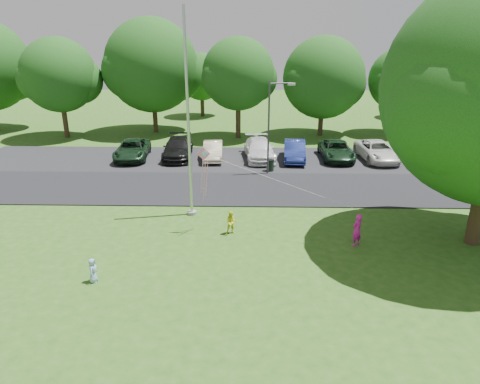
{
  "coord_description": "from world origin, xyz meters",
  "views": [
    {
      "loc": [
        -0.54,
        -15.37,
        8.65
      ],
      "look_at": [
        -0.99,
        4.0,
        1.6
      ],
      "focal_mm": 32.0,
      "sensor_mm": 36.0,
      "label": 1
    }
  ],
  "objects_px": {
    "trash_can": "(270,166)",
    "woman": "(357,230)",
    "child_yellow": "(232,223)",
    "kite": "(208,164)",
    "flagpole": "(189,135)",
    "street_lamp": "(272,120)",
    "child_blue": "(93,270)"
  },
  "relations": [
    {
      "from": "woman",
      "to": "child_yellow",
      "type": "bearing_deg",
      "value": -47.25
    },
    {
      "from": "flagpole",
      "to": "trash_can",
      "type": "distance_m",
      "value": 9.46
    },
    {
      "from": "kite",
      "to": "street_lamp",
      "type": "bearing_deg",
      "value": 68.11
    },
    {
      "from": "flagpole",
      "to": "woman",
      "type": "relative_size",
      "value": 6.75
    },
    {
      "from": "woman",
      "to": "kite",
      "type": "bearing_deg",
      "value": -48.18
    },
    {
      "from": "street_lamp",
      "to": "trash_can",
      "type": "height_order",
      "value": "street_lamp"
    },
    {
      "from": "kite",
      "to": "child_blue",
      "type": "bearing_deg",
      "value": -132.02
    },
    {
      "from": "woman",
      "to": "child_blue",
      "type": "xyz_separation_m",
      "value": [
        -10.5,
        -3.22,
        -0.26
      ]
    },
    {
      "from": "woman",
      "to": "child_blue",
      "type": "distance_m",
      "value": 10.99
    },
    {
      "from": "street_lamp",
      "to": "trash_can",
      "type": "relative_size",
      "value": 7.21
    },
    {
      "from": "street_lamp",
      "to": "trash_can",
      "type": "bearing_deg",
      "value": 83.48
    },
    {
      "from": "flagpole",
      "to": "child_blue",
      "type": "xyz_separation_m",
      "value": [
        -2.84,
        -6.58,
        -3.69
      ]
    },
    {
      "from": "flagpole",
      "to": "kite",
      "type": "distance_m",
      "value": 2.42
    },
    {
      "from": "woman",
      "to": "child_yellow",
      "type": "relative_size",
      "value": 1.32
    },
    {
      "from": "flagpole",
      "to": "street_lamp",
      "type": "relative_size",
      "value": 1.65
    },
    {
      "from": "flagpole",
      "to": "trash_can",
      "type": "bearing_deg",
      "value": 59.79
    },
    {
      "from": "child_yellow",
      "to": "kite",
      "type": "xyz_separation_m",
      "value": [
        -1.08,
        0.32,
        2.72
      ]
    },
    {
      "from": "flagpole",
      "to": "woman",
      "type": "bearing_deg",
      "value": -23.67
    },
    {
      "from": "street_lamp",
      "to": "trash_can",
      "type": "xyz_separation_m",
      "value": [
        -0.04,
        0.48,
        -3.22
      ]
    },
    {
      "from": "flagpole",
      "to": "child_blue",
      "type": "height_order",
      "value": "flagpole"
    },
    {
      "from": "flagpole",
      "to": "child_yellow",
      "type": "bearing_deg",
      "value": -46.84
    },
    {
      "from": "child_yellow",
      "to": "trash_can",
      "type": "bearing_deg",
      "value": 65.17
    },
    {
      "from": "child_blue",
      "to": "kite",
      "type": "bearing_deg",
      "value": -42.32
    },
    {
      "from": "trash_can",
      "to": "kite",
      "type": "height_order",
      "value": "kite"
    },
    {
      "from": "child_blue",
      "to": "woman",
      "type": "bearing_deg",
      "value": -74.84
    },
    {
      "from": "flagpole",
      "to": "trash_can",
      "type": "height_order",
      "value": "flagpole"
    },
    {
      "from": "trash_can",
      "to": "woman",
      "type": "height_order",
      "value": "woman"
    },
    {
      "from": "flagpole",
      "to": "street_lamp",
      "type": "height_order",
      "value": "flagpole"
    },
    {
      "from": "child_yellow",
      "to": "child_blue",
      "type": "height_order",
      "value": "child_yellow"
    },
    {
      "from": "street_lamp",
      "to": "woman",
      "type": "relative_size",
      "value": 4.1
    },
    {
      "from": "child_blue",
      "to": "kite",
      "type": "height_order",
      "value": "kite"
    },
    {
      "from": "kite",
      "to": "flagpole",
      "type": "bearing_deg",
      "value": 117.0
    }
  ]
}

